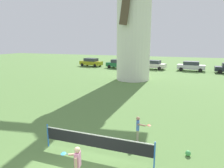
{
  "coord_description": "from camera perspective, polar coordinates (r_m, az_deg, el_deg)",
  "views": [
    {
      "loc": [
        3.32,
        -5.28,
        4.85
      ],
      "look_at": [
        0.07,
        3.84,
        2.77
      ],
      "focal_mm": 32.28,
      "sensor_mm": 36.0,
      "label": 1
    }
  ],
  "objects": [
    {
      "name": "parked_car_cream",
      "position": [
        35.97,
        11.54,
        5.43
      ],
      "size": [
        4.56,
        2.58,
        1.56
      ],
      "color": "silver",
      "rests_on": "ground_plane"
    },
    {
      "name": "parked_car_green",
      "position": [
        36.49,
        1.89,
        5.76
      ],
      "size": [
        4.69,
        2.53,
        1.56
      ],
      "color": "#1E6638",
      "rests_on": "ground_plane"
    },
    {
      "name": "parked_car_silver",
      "position": [
        35.63,
        21.49,
        4.77
      ],
      "size": [
        4.43,
        2.17,
        1.56
      ],
      "color": "silver",
      "rests_on": "ground_plane"
    },
    {
      "name": "player_far",
      "position": [
        10.2,
        7.45,
        -11.99
      ],
      "size": [
        0.77,
        0.41,
        1.23
      ],
      "color": "#9E937F",
      "rests_on": "ground_plane"
    },
    {
      "name": "tennis_net",
      "position": [
        8.87,
        -4.51,
        -15.91
      ],
      "size": [
        4.96,
        0.06,
        1.1
      ],
      "color": "blue",
      "rests_on": "ground_plane"
    },
    {
      "name": "stray_ball",
      "position": [
        9.73,
        20.74,
        -17.85
      ],
      "size": [
        0.23,
        0.23,
        0.23
      ],
      "primitive_type": "sphere",
      "color": "#4CB259",
      "rests_on": "ground_plane"
    },
    {
      "name": "windmill",
      "position": [
        25.64,
        6.23,
        18.05
      ],
      "size": [
        9.77,
        4.85,
        16.3
      ],
      "color": "silver",
      "rests_on": "ground_plane"
    },
    {
      "name": "player_near",
      "position": [
        7.49,
        -9.85,
        -21.1
      ],
      "size": [
        0.81,
        0.45,
        1.35
      ],
      "color": "#9E937F",
      "rests_on": "ground_plane"
    },
    {
      "name": "parked_car_mustard",
      "position": [
        39.5,
        -5.96,
        6.19
      ],
      "size": [
        4.72,
        2.56,
        1.56
      ],
      "color": "#999919",
      "rests_on": "ground_plane"
    }
  ]
}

